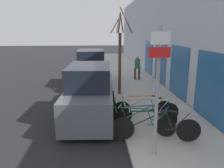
% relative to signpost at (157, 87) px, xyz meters
% --- Properties ---
extents(ground_plane, '(80.00, 80.00, 0.00)m').
position_rel_signpost_xyz_m(ground_plane, '(-1.64, 8.11, -2.04)').
color(ground_plane, black).
extents(sidewalk_curb, '(3.20, 32.00, 0.15)m').
position_rel_signpost_xyz_m(sidewalk_curb, '(0.96, 10.91, -1.96)').
color(sidewalk_curb, '#ADA89E').
rests_on(sidewalk_curb, ground).
extents(building_facade, '(0.23, 32.00, 6.50)m').
position_rel_signpost_xyz_m(building_facade, '(2.70, 10.79, 1.17)').
color(building_facade, '#B2B7C1').
rests_on(building_facade, ground).
extents(signpost, '(0.53, 0.11, 3.38)m').
position_rel_signpost_xyz_m(signpost, '(0.00, 0.00, 0.00)').
color(signpost, '#939399').
rests_on(signpost, sidewalk_curb).
extents(bicycle_0, '(2.66, 0.54, 0.99)m').
position_rel_signpost_xyz_m(bicycle_0, '(0.22, 0.74, -1.47)').
color(bicycle_0, black).
rests_on(bicycle_0, sidewalk_curb).
extents(bicycle_1, '(2.15, 0.87, 0.88)m').
position_rel_signpost_xyz_m(bicycle_1, '(-0.16, 1.28, -1.51)').
color(bicycle_1, black).
rests_on(bicycle_1, sidewalk_curb).
extents(bicycle_2, '(2.25, 0.44, 0.86)m').
position_rel_signpost_xyz_m(bicycle_2, '(0.07, 1.59, -1.52)').
color(bicycle_2, black).
rests_on(bicycle_2, sidewalk_curb).
extents(bicycle_3, '(2.45, 0.44, 0.97)m').
position_rel_signpost_xyz_m(bicycle_3, '(0.25, 2.07, -1.48)').
color(bicycle_3, black).
rests_on(bicycle_3, sidewalk_curb).
extents(bicycle_4, '(2.29, 0.44, 0.92)m').
position_rel_signpost_xyz_m(bicycle_4, '(0.24, 2.53, -1.50)').
color(bicycle_4, black).
rests_on(bicycle_4, sidewalk_curb).
extents(parked_car_0, '(2.17, 4.86, 2.13)m').
position_rel_signpost_xyz_m(parked_car_0, '(-1.78, 3.21, -1.07)').
color(parked_car_0, '#51565B').
rests_on(parked_car_0, ground).
extents(parked_car_1, '(2.07, 4.50, 2.26)m').
position_rel_signpost_xyz_m(parked_car_1, '(-1.87, 8.51, -1.03)').
color(parked_car_1, '#144728').
rests_on(parked_car_1, ground).
extents(pedestrian_near, '(0.42, 0.36, 1.62)m').
position_rel_signpost_xyz_m(pedestrian_near, '(1.27, 9.29, -0.95)').
color(pedestrian_near, '#4C3D2D').
rests_on(pedestrian_near, sidewalk_curb).
extents(street_tree, '(1.08, 1.32, 4.39)m').
position_rel_signpost_xyz_m(street_tree, '(-0.30, 5.91, 0.15)').
color(street_tree, '#4C3828').
rests_on(street_tree, sidewalk_curb).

